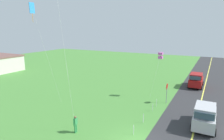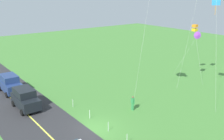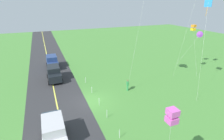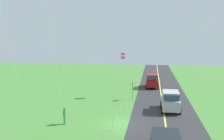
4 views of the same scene
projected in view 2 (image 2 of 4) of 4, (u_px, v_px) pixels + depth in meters
ground_plane at (95, 129)px, 25.11m from camera, size 120.00×120.00×0.10m
car_parked_west_far at (10, 84)px, 33.77m from camera, size 4.40×2.12×2.24m
car_parked_west_near at (25, 98)px, 29.12m from camera, size 4.40×2.12×2.24m
person_adult_near at (133, 103)px, 28.76m from camera, size 0.58×0.22×1.60m
kite_yellow_high at (216, 2)px, 27.90m from camera, size 2.75×1.61×12.17m
kite_pink_drift at (198, 35)px, 39.74m from camera, size 2.21×3.33×6.60m
kite_orange_near at (195, 28)px, 34.51m from camera, size 1.37×1.59×8.24m
fence_post_0 at (73, 103)px, 29.61m from camera, size 0.05×0.05×0.90m
fence_post_1 at (90, 114)px, 26.97m from camera, size 0.05×0.05×0.90m
fence_post_2 at (108, 127)px, 24.53m from camera, size 0.05×0.05×0.90m
fence_post_3 at (127, 139)px, 22.50m from camera, size 0.05×0.05×0.90m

